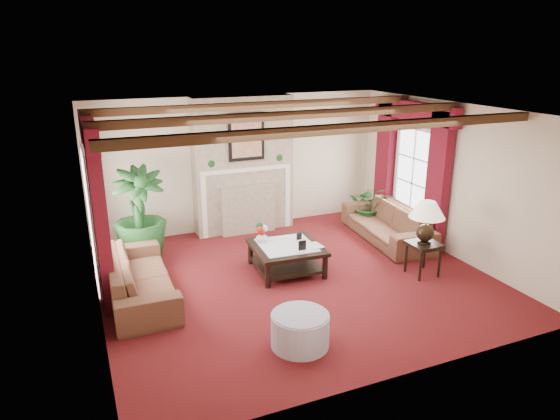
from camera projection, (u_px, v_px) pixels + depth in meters
name	position (u px, v px, depth m)	size (l,w,h in m)	color
floor	(296.00, 279.00, 8.10)	(6.00, 6.00, 0.00)	#4A0D10
ceiling	(298.00, 111.00, 7.26)	(6.00, 6.00, 0.00)	white
back_wall	(240.00, 163.00, 10.09)	(6.00, 0.02, 2.70)	beige
left_wall	(90.00, 225.00, 6.57)	(0.02, 5.50, 2.70)	beige
right_wall	(451.00, 180.00, 8.79)	(0.02, 5.50, 2.70)	beige
ceiling_beams	(298.00, 115.00, 7.28)	(6.00, 3.00, 0.12)	#372011
fireplace	(242.00, 96.00, 9.49)	(2.00, 0.52, 2.70)	tan
french_door_left	(82.00, 152.00, 7.21)	(0.10, 1.10, 2.16)	white
french_door_right	(418.00, 128.00, 9.41)	(0.10, 1.10, 2.16)	white
curtains_left	(87.00, 123.00, 7.12)	(0.20, 2.40, 2.55)	#510A16
curtains_right	(415.00, 106.00, 9.24)	(0.20, 2.40, 2.55)	#510A16
sofa_left	(139.00, 270.00, 7.39)	(0.71, 2.27, 0.88)	#380F14
sofa_right	(387.00, 217.00, 9.65)	(0.88, 2.33, 0.89)	#380F14
potted_palm	(141.00, 233.00, 8.82)	(0.92, 1.63, 0.91)	black
small_plant	(369.00, 209.00, 10.45)	(1.15, 1.17, 0.68)	black
coffee_table	(287.00, 258.00, 8.33)	(1.12, 1.12, 0.46)	black
side_table	(423.00, 259.00, 8.18)	(0.47, 0.47, 0.56)	black
ottoman	(300.00, 330.00, 6.23)	(0.73, 0.73, 0.43)	#9E9AAF
table_lamp	(426.00, 222.00, 7.98)	(0.57, 0.57, 0.72)	black
flower_vase	(262.00, 237.00, 8.35)	(0.20, 0.21, 0.20)	silver
book	(310.00, 240.00, 8.12)	(0.21, 0.04, 0.28)	black
photo_frame_a	(302.00, 246.00, 8.02)	(0.13, 0.02, 0.17)	black
photo_frame_b	(299.00, 237.00, 8.47)	(0.09, 0.02, 0.12)	black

